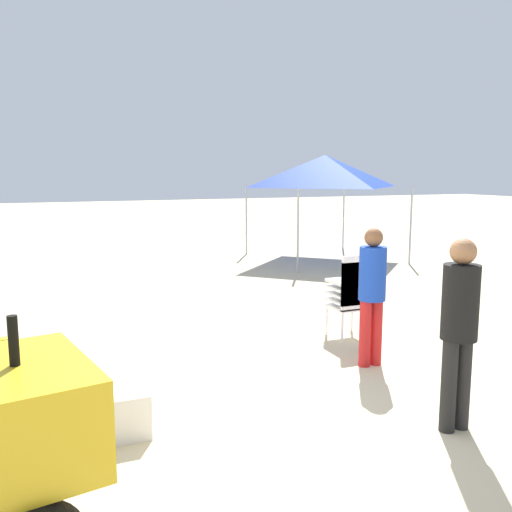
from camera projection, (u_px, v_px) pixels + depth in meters
ground at (269, 416)px, 5.36m from camera, size 80.00×80.00×0.00m
stacked_plastic_chairs at (352, 290)px, 7.72m from camera, size 0.48×0.48×1.20m
lifeguard_near_left at (372, 288)px, 6.61m from camera, size 0.32×0.32×1.67m
lifeguard_far_right at (459, 321)px, 4.93m from camera, size 0.32×0.32×1.75m
popup_canopy at (325, 171)px, 14.57m from camera, size 3.21×3.21×2.74m
cooler_box at (121, 415)px, 4.90m from camera, size 0.47×0.35×0.41m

